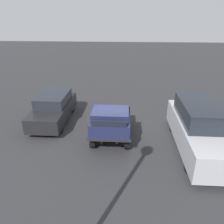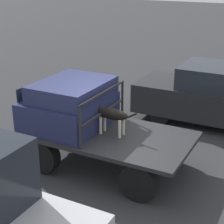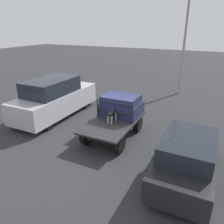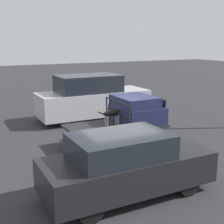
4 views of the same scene
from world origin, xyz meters
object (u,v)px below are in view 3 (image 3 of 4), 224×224
Objects in this scene: parked_pickup_far at (55,98)px; light_pole_near at (187,20)px; flatbed_truck at (113,126)px; dog at (113,112)px; parked_sedan at (187,156)px.

light_pole_near is at bearing -27.91° from parked_pickup_far.
parked_pickup_far is (0.87, 4.00, 0.48)m from flatbed_truck.
dog is 3.73m from parked_sedan.
parked_sedan is at bearing -101.61° from dog.
dog is 4.08m from parked_pickup_far.
flatbed_truck is at bearing -27.67° from dog.
parked_pickup_far is at bearing 77.73° from flatbed_truck.
light_pole_near is (7.43, -5.41, 4.05)m from parked_pickup_far.
dog is at bearing 170.28° from light_pole_near.
flatbed_truck is at bearing 170.37° from light_pole_near.
flatbed_truck is 9.56m from light_pole_near.
parked_pickup_far reaches higher than flatbed_truck.
flatbed_truck is at bearing -94.14° from parked_pickup_far.
parked_sedan is (-1.50, -3.38, 0.23)m from flatbed_truck.
parked_pickup_far is 10.04m from light_pole_near.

